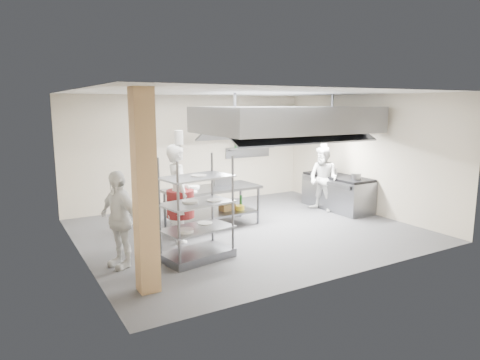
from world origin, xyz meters
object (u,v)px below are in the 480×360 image
stockpot (332,172)px  island (213,207)px  chef_head (178,193)px  cooking_range (337,193)px  chef_plating (119,219)px  griddle (222,181)px  pass_rack (197,209)px  chef_line (323,179)px

stockpot → island: bearing=178.2°
chef_head → island: bearing=-52.4°
cooking_range → chef_plating: (-6.08, -1.22, 0.42)m
stockpot → griddle: bearing=175.4°
island → chef_head: chef_head is taller
pass_rack → chef_plating: size_ratio=1.11×
pass_rack → chef_line: pass_rack is taller
cooking_range → chef_plating: size_ratio=1.20×
cooking_range → chef_line: chef_line is taller
island → stockpot: (3.45, -0.11, 0.55)m
pass_rack → chef_line: bearing=10.4°
griddle → stockpot: (3.13, -0.25, -0.01)m
pass_rack → chef_plating: (-1.29, 0.34, -0.10)m
cooking_range → stockpot: size_ratio=6.83×
cooking_range → chef_head: 4.73m
chef_line → stockpot: size_ratio=5.77×
chef_head → griddle: 1.56m
island → chef_head: (-1.06, -0.59, 0.54)m
cooking_range → griddle: griddle is taller
island → chef_plating: chef_plating is taller
chef_line → stockpot: bearing=82.4°
cooking_range → chef_line: 0.64m
island → pass_rack: 2.13m
chef_head → griddle: chef_head is taller
cooking_range → chef_plating: chef_plating is taller
chef_head → chef_plating: size_ratio=1.19×
chef_head → griddle: size_ratio=4.61×
chef_head → chef_line: (4.20, 0.45, -0.15)m
chef_line → pass_rack: bearing=-83.4°
chef_line → chef_plating: chef_line is taller
pass_rack → stockpot: size_ratio=6.35×
chef_plating → griddle: chef_plating is taller
cooking_range → island: bearing=177.4°
cooking_range → chef_line: size_ratio=1.18×
island → chef_line: chef_line is taller
pass_rack → cooking_range: (4.79, 1.56, -0.51)m
chef_head → chef_plating: bearing=128.4°
chef_head → chef_line: bearing=-75.2°
pass_rack → griddle: bearing=41.6°
chef_plating → griddle: (2.78, 1.53, 0.18)m
chef_plating → island: bearing=99.6°
pass_rack → cooking_range: 5.06m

